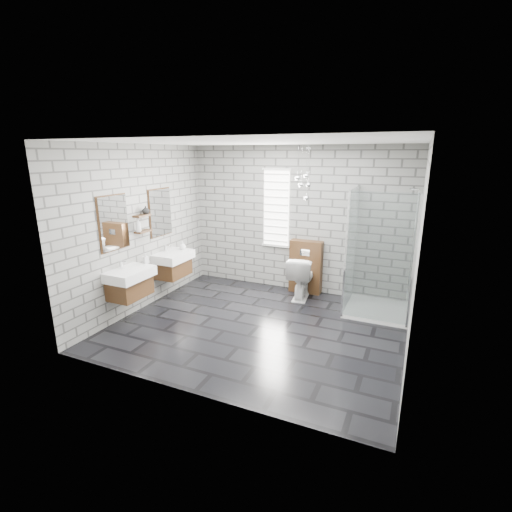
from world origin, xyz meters
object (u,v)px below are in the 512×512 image
Objects in this scene: vanity_right at (171,257)px; cistern_panel at (306,267)px; toilet at (301,277)px; vanity_left at (128,275)px; shower_enclosure at (372,284)px.

cistern_panel is at bearing 29.45° from vanity_right.
cistern_panel is at bearing -96.88° from toilet.
vanity_left is at bearing -90.00° from vanity_right.
toilet is at bearing 23.52° from vanity_right.
toilet is (0.00, -0.28, -0.11)m from cistern_panel.
vanity_right is 2.48m from cistern_panel.
vanity_left is 3.86m from shower_enclosure.
vanity_left is at bearing 36.63° from toilet.
vanity_right is at bearing -168.48° from shower_enclosure.
shower_enclosure is 1.29m from toilet.
vanity_left is 1.57× the size of cistern_panel.
vanity_left is 0.77× the size of shower_enclosure.
vanity_left reaches higher than toilet.
cistern_panel reaches higher than toilet.
shower_enclosure is at bearing 11.52° from vanity_right.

